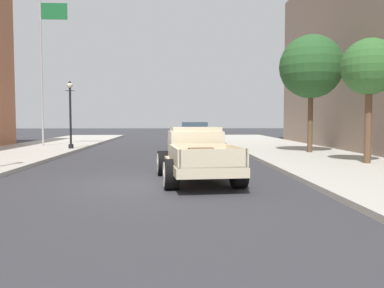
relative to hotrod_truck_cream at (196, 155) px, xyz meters
The scene contains 7 objects.
ground_plane 1.92m from the hotrod_truck_cream, 149.83° to the right, with size 140.00×140.00×0.00m, color #333338.
hotrod_truck_cream is the anchor object (origin of this frame).
car_background_grey 12.54m from the hotrod_truck_cream, 87.38° to the left, with size 1.95×4.34×1.65m.
street_lamp_far 13.14m from the hotrod_truck_cream, 120.26° to the left, with size 0.50×0.32×3.85m.
flagpole 17.00m from the hotrod_truck_cream, 122.41° to the left, with size 1.74×0.16×9.16m.
street_tree_nearest 7.91m from the hotrod_truck_cream, 23.81° to the left, with size 2.11×2.11×4.70m.
street_tree_second 10.86m from the hotrod_truck_cream, 52.45° to the left, with size 3.17×3.17×5.89m.
Camera 1 is at (0.89, -11.09, 1.82)m, focal length 37.62 mm.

